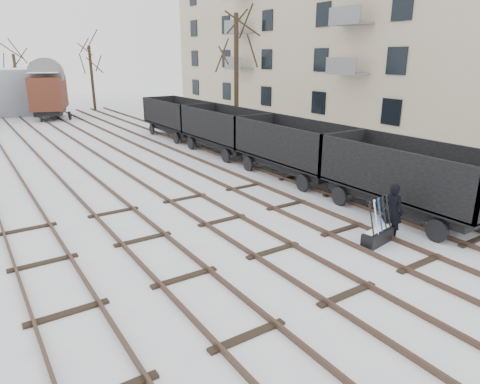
{
  "coord_description": "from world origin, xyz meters",
  "views": [
    {
      "loc": [
        -7.39,
        -9.34,
        5.71
      ],
      "look_at": [
        0.38,
        2.41,
        1.2
      ],
      "focal_mm": 32.0,
      "sensor_mm": 36.0,
      "label": 1
    }
  ],
  "objects_px": {
    "ground_frame": "(378,235)",
    "box_van_wagon": "(49,92)",
    "worker": "(392,211)",
    "freight_wagon_a": "(406,189)"
  },
  "relations": [
    {
      "from": "worker",
      "to": "freight_wagon_a",
      "type": "height_order",
      "value": "freight_wagon_a"
    },
    {
      "from": "worker",
      "to": "freight_wagon_a",
      "type": "relative_size",
      "value": 0.28
    },
    {
      "from": "ground_frame",
      "to": "worker",
      "type": "xyz_separation_m",
      "value": [
        0.75,
        0.1,
        0.64
      ]
    },
    {
      "from": "ground_frame",
      "to": "box_van_wagon",
      "type": "distance_m",
      "value": 35.98
    },
    {
      "from": "worker",
      "to": "box_van_wagon",
      "type": "xyz_separation_m",
      "value": [
        -3.65,
        35.7,
        1.58
      ]
    },
    {
      "from": "ground_frame",
      "to": "box_van_wagon",
      "type": "relative_size",
      "value": 0.24
    },
    {
      "from": "worker",
      "to": "box_van_wagon",
      "type": "bearing_deg",
      "value": -9.31
    },
    {
      "from": "ground_frame",
      "to": "worker",
      "type": "distance_m",
      "value": 0.99
    },
    {
      "from": "worker",
      "to": "ground_frame",
      "type": "bearing_deg",
      "value": 82.44
    },
    {
      "from": "ground_frame",
      "to": "freight_wagon_a",
      "type": "relative_size",
      "value": 0.23
    }
  ]
}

